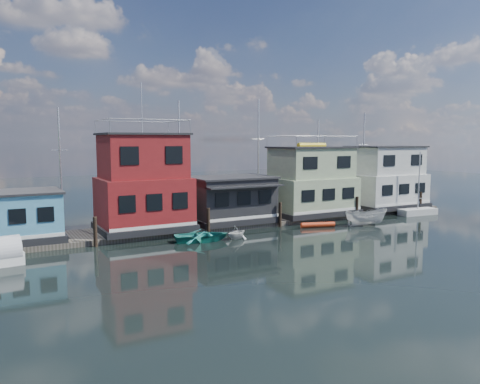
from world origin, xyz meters
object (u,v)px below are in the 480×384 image
houseboat_white (385,178)px  red_kayak (318,225)px  houseboat_blue (16,217)px  houseboat_dark (231,199)px  houseboat_red (143,184)px  day_sailer (418,211)px  dinghy_white (236,232)px  motorboat (366,217)px  dinghy_teal (202,236)px  houseboat_green (311,182)px

houseboat_white → red_kayak: 13.81m
houseboat_blue → houseboat_dark: houseboat_dark is taller
houseboat_red → houseboat_white: bearing=0.0°
day_sailer → houseboat_blue: bearing=179.6°
dinghy_white → motorboat: bearing=-113.5°
dinghy_teal → dinghy_white: dinghy_white is taller
red_kayak → motorboat: (4.32, -1.44, 0.54)m
houseboat_dark → dinghy_teal: bearing=-136.0°
red_kayak → dinghy_white: bearing=-158.5°
houseboat_blue → day_sailer: size_ratio=0.97×
dinghy_white → red_kayak: bearing=-105.4°
houseboat_blue → houseboat_dark: size_ratio=0.86×
houseboat_red → dinghy_teal: (3.01, -4.83, -3.67)m
houseboat_white → motorboat: size_ratio=2.10×
houseboat_blue → houseboat_dark: 17.50m
dinghy_white → motorboat: size_ratio=0.50×
houseboat_green → houseboat_white: bearing=-0.0°
houseboat_red → houseboat_green: bearing=0.0°
dinghy_teal → houseboat_white: bearing=-66.8°
houseboat_white → day_sailer: size_ratio=1.28×
houseboat_green → dinghy_white: 12.80m
red_kayak → motorboat: 4.59m
houseboat_blue → houseboat_white: bearing=0.0°
day_sailer → dinghy_teal: bearing=-172.4°
houseboat_white → motorboat: bearing=-144.3°
houseboat_blue → day_sailer: bearing=-6.1°
houseboat_blue → houseboat_red: houseboat_red is taller
houseboat_dark → houseboat_green: size_ratio=0.88×
houseboat_red → houseboat_white: (27.00, 0.00, -0.57)m
dinghy_teal → motorboat: bearing=-82.3°
houseboat_white → houseboat_red: bearing=-180.0°
houseboat_green → dinghy_teal: size_ratio=2.02×
houseboat_green → dinghy_white: size_ratio=4.20×
houseboat_dark → houseboat_white: houseboat_white is taller
dinghy_teal → day_sailer: size_ratio=0.63×
houseboat_blue → houseboat_green: size_ratio=0.76×
day_sailer → red_kayak: bearing=-172.0°
houseboat_white → dinghy_white: 22.11m
houseboat_red → red_kayak: bearing=-17.4°
motorboat → red_kayak: bearing=89.4°
dinghy_white → dinghy_teal: bearing=59.5°
houseboat_blue → houseboat_red: 9.69m
houseboat_green → houseboat_white: (10.00, -0.00, -0.01)m
houseboat_dark → houseboat_white: size_ratio=0.88×
day_sailer → motorboat: day_sailer is taller
houseboat_blue → houseboat_dark: (17.50, -0.02, 0.21)m
houseboat_blue → houseboat_white: 36.52m
red_kayak → dinghy_white: (-8.63, -0.80, 0.30)m
houseboat_red → dinghy_white: (5.75, -5.31, -3.58)m
houseboat_green → red_kayak: size_ratio=2.69×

